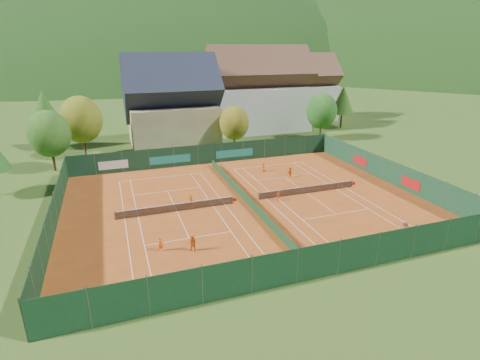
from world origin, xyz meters
The scene contains 31 objects.
ground centered at (0.00, 0.00, -0.02)m, with size 600.00×600.00×0.00m, color #335119.
clay_pad centered at (0.00, 0.00, 0.01)m, with size 40.00×32.00×0.01m, color #9D4417.
court_markings_left centered at (-8.00, 0.00, 0.01)m, with size 11.03×23.83×0.00m.
court_markings_right centered at (8.00, 0.00, 0.01)m, with size 11.03×23.83×0.00m.
tennis_net_left centered at (-7.85, 0.00, 0.51)m, with size 13.30×0.10×1.02m.
tennis_net_right centered at (8.15, 0.00, 0.51)m, with size 13.30×0.10×1.02m.
court_divider centered at (0.00, 0.00, 0.50)m, with size 0.03×28.80×1.00m.
fence_north centered at (-0.46, 15.99, 1.47)m, with size 40.00×0.10×3.00m.
fence_south centered at (0.00, -16.00, 1.50)m, with size 40.00×0.04×3.00m.
fence_west centered at (-20.00, 0.00, 1.50)m, with size 0.04×32.00×3.00m.
fence_east centered at (20.00, 0.05, 1.48)m, with size 0.09×32.00×3.00m.
chalet centered at (-3.00, 30.00, 6.62)m, with size 16.20×12.00×16.00m.
hotel_block_a centered at (16.00, 36.00, 7.38)m, with size 21.60×11.00×17.25m.
hotel_block_b centered at (30.00, 44.00, 6.62)m, with size 17.28×10.00×15.50m.
tree_west_front centered at (-22.00, 20.00, 5.39)m, with size 5.72×5.72×8.69m.
tree_west_mid centered at (-18.00, 26.00, 6.07)m, with size 6.44×6.44×9.78m.
tree_west_back centered at (-24.00, 34.00, 6.74)m, with size 5.60×5.60×10.00m.
tree_center centered at (6.00, 22.00, 4.72)m, with size 5.01×5.01×7.60m.
tree_east_front centered at (24.00, 24.00, 5.39)m, with size 5.72×5.72×8.69m.
tree_east_mid centered at (34.00, 32.00, 6.06)m, with size 5.04×5.04×9.00m.
tree_east_back centered at (26.00, 40.00, 6.74)m, with size 7.15×7.15×10.86m.
mountain_backdrop centered at (28.54, 233.48, -39.64)m, with size 820.00×530.00×242.00m.
ball_hopper centered at (12.26, -11.75, 0.56)m, with size 0.34×0.34×0.80m.
loose_ball_0 centered at (-8.89, -6.57, 0.03)m, with size 0.07×0.07×0.07m, color #CCD833.
loose_ball_1 centered at (4.06, -7.67, 0.03)m, with size 0.07×0.07×0.07m, color #CCD833.
player_left_near centered at (-10.82, -7.84, 0.69)m, with size 0.51×0.33×1.39m, color orange.
player_left_mid centered at (-8.17, -8.85, 0.77)m, with size 0.75×0.58×1.53m, color #D24C12.
player_left_far centered at (-6.17, 1.21, 0.63)m, with size 0.81×0.47×1.25m, color #CD4D12.
player_right_near centered at (3.63, -0.98, 0.64)m, with size 0.75×0.31×1.27m, color #F95C16.
player_right_far_a centered at (6.22, 9.49, 0.66)m, with size 0.64×0.42×1.32m, color #ED5215.
player_right_far_b centered at (8.72, 6.15, 0.73)m, with size 1.35×0.43×1.46m, color orange.
Camera 1 is at (-13.84, -37.31, 17.03)m, focal length 28.00 mm.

